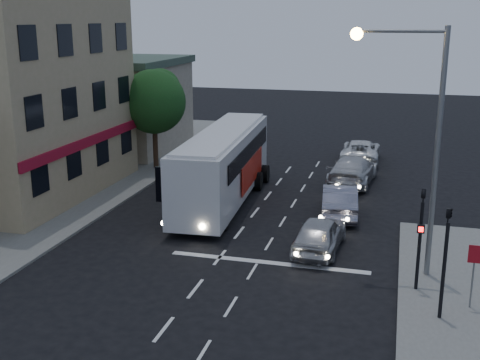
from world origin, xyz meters
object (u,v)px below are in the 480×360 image
(car_suv, at_px, (320,234))
(regulatory_sign, at_px, (474,266))
(car_sedan_b, at_px, (353,170))
(car_sedan_c, at_px, (361,151))
(streetlight, at_px, (420,125))
(street_tree, at_px, (154,99))
(traffic_signal_main, at_px, (421,227))
(tour_bus, at_px, (223,164))
(car_sedan_a, at_px, (340,200))
(traffic_signal_side, at_px, (446,250))

(car_suv, bearing_deg, regulatory_sign, 147.82)
(car_sedan_b, xyz_separation_m, car_sedan_c, (0.04, 5.82, -0.09))
(streetlight, relative_size, street_tree, 1.45)
(traffic_signal_main, distance_m, street_tree, 21.38)
(tour_bus, height_order, car_sedan_a, tour_bus)
(car_sedan_c, bearing_deg, car_sedan_b, 88.70)
(car_sedan_b, height_order, street_tree, street_tree)
(car_sedan_b, height_order, car_sedan_c, car_sedan_b)
(traffic_signal_side, bearing_deg, streetlight, 105.70)
(traffic_signal_side, distance_m, streetlight, 4.84)
(traffic_signal_main, relative_size, streetlight, 0.46)
(tour_bus, bearing_deg, car_suv, -47.46)
(streetlight, bearing_deg, traffic_signal_side, -74.30)
(tour_bus, distance_m, traffic_signal_side, 14.83)
(car_sedan_c, xyz_separation_m, streetlight, (3.10, -18.29, 5.00))
(tour_bus, height_order, street_tree, street_tree)
(street_tree, bearing_deg, traffic_signal_side, -44.50)
(traffic_signal_main, xyz_separation_m, traffic_signal_side, (0.70, -1.98, 0.00))
(tour_bus, height_order, car_sedan_c, tour_bus)
(car_suv, height_order, car_sedan_b, car_sedan_b)
(car_suv, distance_m, regulatory_sign, 6.90)
(car_sedan_b, bearing_deg, traffic_signal_side, 109.74)
(traffic_signal_side, relative_size, regulatory_sign, 1.86)
(tour_bus, distance_m, car_sedan_a, 6.31)
(car_sedan_b, height_order, regulatory_sign, regulatory_sign)
(tour_bus, distance_m, car_suv, 8.20)
(car_suv, xyz_separation_m, streetlight, (3.57, -1.60, 5.00))
(tour_bus, distance_m, traffic_signal_main, 12.96)
(car_sedan_a, bearing_deg, car_sedan_b, -97.36)
(car_sedan_a, height_order, streetlight, streetlight)
(car_sedan_b, xyz_separation_m, regulatory_sign, (5.09, -14.90, 0.77))
(tour_bus, distance_m, car_sedan_b, 8.25)
(tour_bus, xyz_separation_m, car_sedan_b, (6.25, 5.24, -1.22))
(car_suv, distance_m, car_sedan_b, 10.88)
(car_sedan_b, xyz_separation_m, streetlight, (3.13, -12.47, 4.91))
(car_sedan_a, height_order, car_sedan_c, car_sedan_a)
(tour_bus, bearing_deg, traffic_signal_main, -45.28)
(car_suv, xyz_separation_m, car_sedan_a, (0.32, 4.85, 0.04))
(car_sedan_b, relative_size, regulatory_sign, 2.58)
(car_suv, bearing_deg, car_sedan_b, -88.37)
(car_sedan_a, bearing_deg, car_suv, 80.08)
(traffic_signal_main, xyz_separation_m, street_tree, (-15.81, 14.25, 2.08))
(car_sedan_a, xyz_separation_m, car_sedan_b, (0.12, 6.01, 0.05))
(tour_bus, relative_size, street_tree, 2.00)
(traffic_signal_main, relative_size, traffic_signal_side, 1.00)
(traffic_signal_main, relative_size, street_tree, 0.66)
(car_sedan_b, xyz_separation_m, traffic_signal_main, (3.39, -13.89, 1.60))
(regulatory_sign, distance_m, streetlight, 5.18)
(traffic_signal_main, bearing_deg, regulatory_sign, -30.84)
(regulatory_sign, bearing_deg, car_sedan_b, 108.85)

